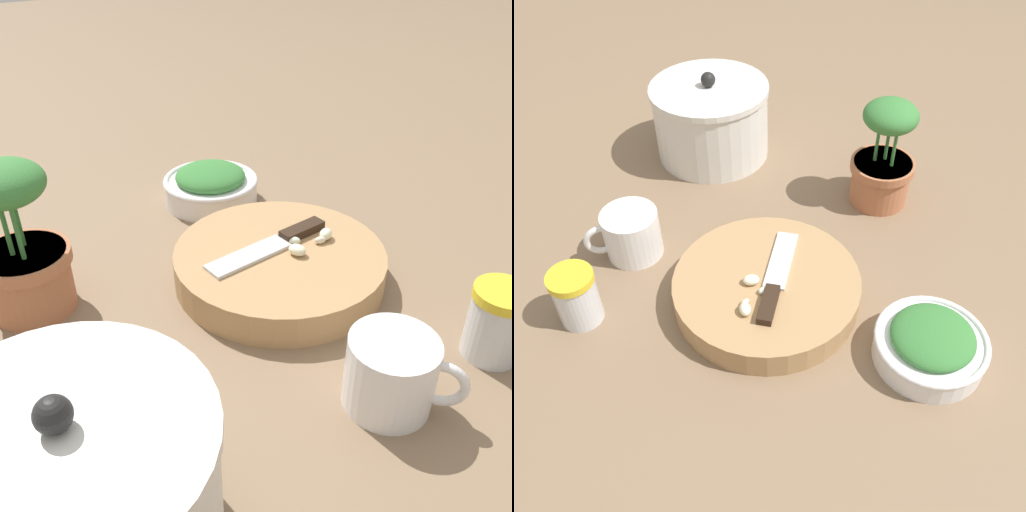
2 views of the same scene
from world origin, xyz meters
The scene contains 9 objects.
ground_plane centered at (0.00, 0.00, 0.00)m, with size 5.00×5.00×0.00m, color #7F664C.
cutting_board centered at (0.02, -0.05, 0.02)m, with size 0.29×0.29×0.05m.
chef_knife centered at (0.03, -0.06, 0.05)m, with size 0.06×0.20×0.01m.
garlic_cloves centered at (0.01, -0.10, 0.05)m, with size 0.05×0.08×0.02m.
herb_bowl centered at (0.27, -0.07, 0.03)m, with size 0.16×0.16×0.07m.
spice_jar centered at (-0.23, -0.19, 0.05)m, with size 0.07×0.07×0.09m.
coffee_mug centered at (-0.23, -0.04, 0.04)m, with size 0.11×0.10×0.08m.
stock_pot centered at (-0.24, 0.28, 0.08)m, with size 0.23×0.23×0.18m.
potted_herb centered at (0.12, 0.26, 0.09)m, with size 0.12×0.12×0.20m.
Camera 1 is at (-0.54, 0.29, 0.47)m, focal length 40.00 mm.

